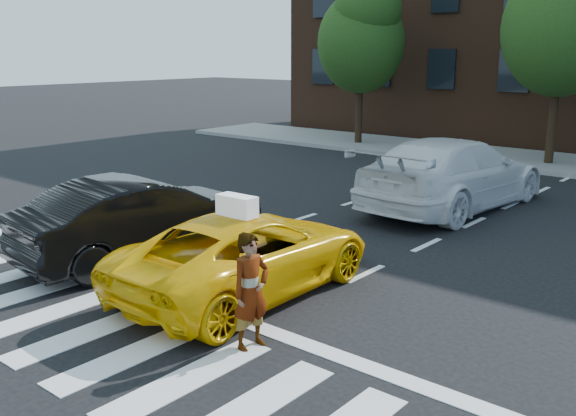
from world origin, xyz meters
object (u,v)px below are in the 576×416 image
at_px(tree_mid, 564,14).
at_px(dog, 165,300).
at_px(black_sedan, 142,218).
at_px(taxi, 247,253).
at_px(tree_left, 362,32).
at_px(white_suv, 453,173).
at_px(woman, 251,291).

bearing_deg(tree_mid, dog, -90.94).
bearing_deg(tree_mid, black_sedan, -100.04).
relative_size(tree_mid, taxi, 1.53).
bearing_deg(tree_left, taxi, -62.44).
xyz_separation_m(black_sedan, white_suv, (2.61, 7.27, 0.10)).
bearing_deg(woman, tree_mid, 12.99).
relative_size(tree_left, dog, 10.33).
bearing_deg(taxi, tree_mid, -90.75).
relative_size(black_sedan, woman, 3.01).
height_order(tree_mid, woman, tree_mid).
xyz_separation_m(tree_mid, woman, (1.46, -15.90, -4.08)).
bearing_deg(white_suv, woman, 102.88).
bearing_deg(taxi, white_suv, -90.83).
relative_size(tree_mid, black_sedan, 1.53).
relative_size(tree_mid, white_suv, 1.20).
distance_m(white_suv, dog, 8.71).
height_order(woman, dog, woman).
distance_m(black_sedan, white_suv, 7.72).
bearing_deg(tree_mid, tree_left, 180.00).
xyz_separation_m(tree_left, white_suv, (7.54, -7.23, -3.58)).
bearing_deg(black_sedan, woman, 167.14).
xyz_separation_m(tree_left, dog, (7.24, -15.91, -4.23)).
relative_size(tree_mid, dog, 11.28).
relative_size(taxi, dog, 7.37).
distance_m(tree_mid, taxi, 15.09).
bearing_deg(tree_left, white_suv, -43.78).
bearing_deg(woman, taxi, 52.70).
relative_size(tree_mid, woman, 4.61).
relative_size(taxi, woman, 3.01).
relative_size(woman, dog, 2.45).
height_order(tree_mid, dog, tree_mid).
height_order(black_sedan, dog, black_sedan).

